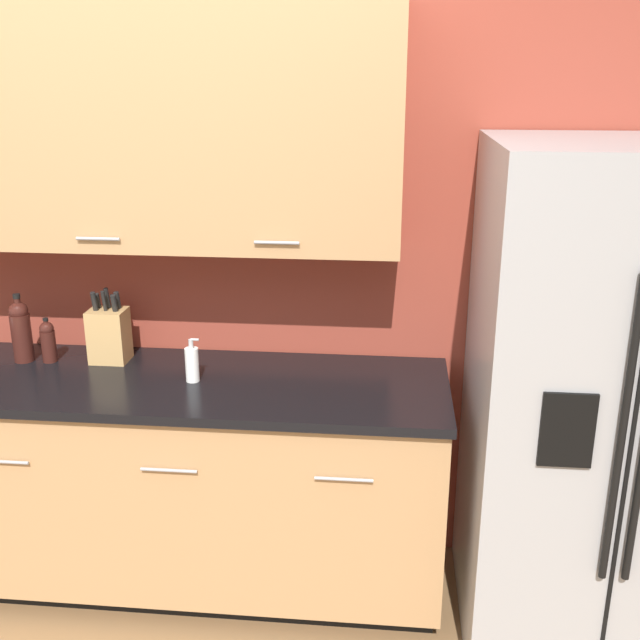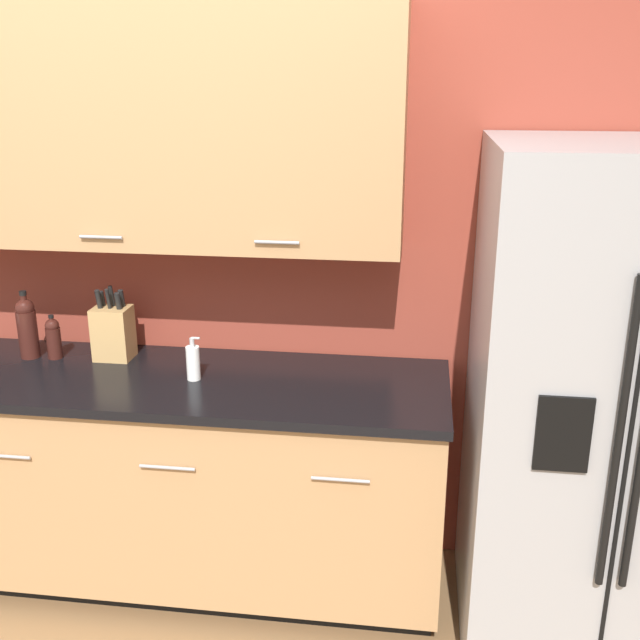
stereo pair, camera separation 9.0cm
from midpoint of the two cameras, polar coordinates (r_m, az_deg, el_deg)
name	(u,v)px [view 2 (the right image)]	position (r m, az deg, el deg)	size (l,w,h in m)	color
wall_back	(139,215)	(3.07, -12.84, 7.84)	(10.00, 0.39, 2.60)	#993D2D
counter_unit	(125,474)	(3.18, -13.86, -11.32)	(2.56, 0.64, 0.90)	black
refrigerator	(597,408)	(2.78, 21.24, -6.30)	(0.84, 0.82, 1.80)	#9E9EA0
knife_block	(113,332)	(3.10, -14.68, -0.88)	(0.15, 0.12, 0.30)	tan
wine_bottle	(27,327)	(3.21, -20.67, -0.48)	(0.08, 0.08, 0.28)	#3D1914
soap_dispenser	(193,362)	(2.84, -8.75, -3.20)	(0.06, 0.05, 0.17)	white
oil_bottle	(53,338)	(3.18, -18.89, -1.28)	(0.06, 0.06, 0.18)	#3D1914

